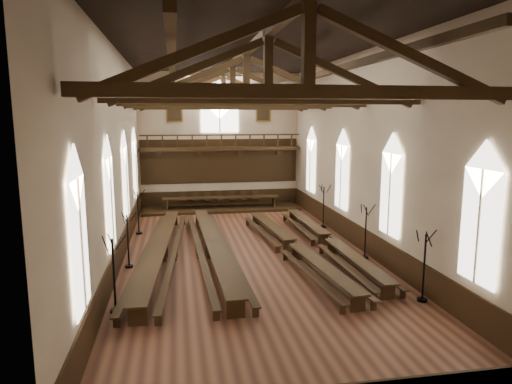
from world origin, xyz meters
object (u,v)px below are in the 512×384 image
high_table (221,198)px  candelabrum_right_mid (365,242)px  dais (221,209)px  refectory_row_a (161,248)px  candelabrum_right_near (423,280)px  refectory_row_d (328,240)px  candelabrum_left_mid (128,251)px  candelabrum_left_near (115,289)px  refectory_row_c (292,245)px  candelabrum_left_far (138,221)px  refectory_row_b (213,245)px  candelabrum_right_far (323,215)px

high_table → candelabrum_right_mid: candelabrum_right_mid is taller
dais → candelabrum_right_mid: (5.65, -12.75, 0.72)m
refectory_row_a → candelabrum_right_near: candelabrum_right_near is taller
refectory_row_d → candelabrum_right_near: size_ratio=5.13×
candelabrum_left_mid → candelabrum_right_mid: size_ratio=0.97×
candelabrum_left_near → candelabrum_right_mid: (11.10, 4.27, -0.04)m
candelabrum_right_near → candelabrum_right_mid: candelabrum_right_near is taller
candelabrum_right_near → candelabrum_right_mid: 5.26m
refectory_row_c → candelabrum_left_far: size_ratio=5.39×
refectory_row_a → refectory_row_b: refectory_row_b is taller
refectory_row_c → candelabrum_left_far: bearing=143.9°
refectory_row_d → candelabrum_right_far: candelabrum_right_far is taller
candelabrum_right_mid → candelabrum_left_mid: bearing=176.7°
refectory_row_c → candelabrum_right_near: 7.12m
refectory_row_a → refectory_row_c: (6.36, -0.53, -0.05)m
refectory_row_b → candelabrum_right_mid: 7.39m
high_table → candelabrum_left_near: bearing=-107.7°
refectory_row_a → refectory_row_d: 8.44m
refectory_row_d → candelabrum_left_mid: bearing=-173.4°
refectory_row_a → dais: bearing=70.1°
refectory_row_b → refectory_row_d: (5.95, 0.17, -0.08)m
high_table → candelabrum_right_near: size_ratio=3.11×
candelabrum_right_near → high_table: bearing=107.4°
candelabrum_left_mid → dais: bearing=65.8°
candelabrum_right_far → candelabrum_right_near: bearing=-90.0°
refectory_row_a → high_table: 11.90m
candelabrum_left_mid → candelabrum_right_mid: 11.12m
candelabrum_right_mid → refectory_row_d: bearing=125.3°
high_table → candelabrum_right_mid: size_ratio=3.16×
refectory_row_a → refectory_row_c: 6.38m
dais → candelabrum_left_mid: 13.31m
high_table → candelabrum_right_near: 18.88m
refectory_row_c → candelabrum_left_mid: candelabrum_left_mid is taller
refectory_row_c → candelabrum_right_mid: candelabrum_right_mid is taller
refectory_row_b → refectory_row_c: bearing=-8.5°
high_table → candelabrum_left_near: candelabrum_left_near is taller
refectory_row_c → candelabrum_right_near: bearing=-62.0°
refectory_row_b → dais: size_ratio=1.31×
refectory_row_a → candelabrum_right_far: candelabrum_right_far is taller
dais → candelabrum_right_mid: size_ratio=4.27×
refectory_row_a → high_table: size_ratio=1.77×
candelabrum_left_mid → candelabrum_right_far: candelabrum_right_far is taller
candelabrum_right_mid → high_table: bearing=113.9°
refectory_row_c → candelabrum_right_near: (3.34, -6.29, 0.30)m
refectory_row_a → candelabrum_left_mid: (-1.41, -0.93, 0.20)m
dais → high_table: 0.76m
refectory_row_c → candelabrum_right_mid: (3.34, -1.03, 0.28)m
refectory_row_a → dais: refectory_row_a is taller
candelabrum_left_far → candelabrum_right_mid: size_ratio=0.99×
refectory_row_d → candelabrum_right_far: (1.26, 4.55, 0.30)m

